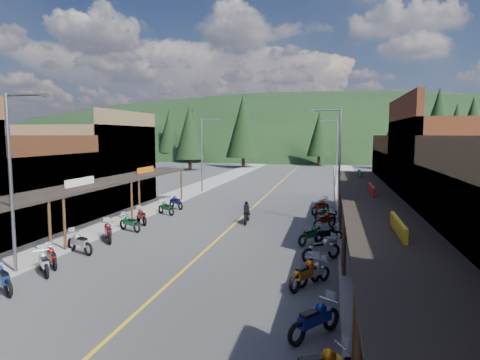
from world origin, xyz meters
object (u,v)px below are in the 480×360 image
Objects in this scene: bike_west_8 at (108,231)px; bike_east_5 at (306,272)px; streetlight_0 at (13,176)px; bike_east_9 at (329,233)px; bike_east_10 at (325,220)px; bike_east_8 at (311,234)px; bike_west_10 at (142,216)px; pine_10 at (190,132)px; pine_4 at (397,129)px; bike_east_11 at (328,213)px; pine_9 at (456,134)px; pine_1 at (193,131)px; bike_west_4 at (1,277)px; bike_east_4 at (315,318)px; pedestrian_east_a at (386,281)px; bike_west_11 at (166,207)px; streetlight_1 at (203,152)px; pine_3 at (319,134)px; pine_0 at (110,134)px; streetlight_2 at (337,161)px; shop_east_2 at (475,188)px; bike_west_9 at (130,222)px; pine_7 at (169,131)px; shop_west_2 at (10,192)px; bike_west_12 at (176,201)px; streetlight_3 at (335,150)px; bike_west_7 at (80,242)px; pine_5 at (473,126)px; bike_east_7 at (321,248)px; pine_2 at (243,126)px; pedestrian_east_b at (357,211)px; shop_east_3 at (431,186)px; rider_on_bike at (247,214)px; pine_11 at (438,128)px; bike_west_6 at (52,256)px; shop_west_3 at (91,166)px; bike_east_12 at (320,206)px.

bike_east_5 reaches higher than bike_west_8.
bike_east_5 is (12.60, 1.12, -3.80)m from streetlight_0.
bike_east_10 is at bearing 149.88° from bike_east_9.
bike_east_8 is at bearing 118.49° from bike_east_5.
bike_west_8 is 1.07× the size of bike_west_10.
pine_10 is (-11.05, 56.00, 2.32)m from streetlight_0.
pine_4 is 5.90× the size of bike_east_11.
pine_9 is at bearing 122.59° from bike_east_9.
pine_1 is 5.55× the size of bike_west_4.
bike_east_9 is (0.31, 12.13, -0.10)m from bike_east_4.
pedestrian_east_a is (-9.47, -66.72, -6.13)m from pine_4.
bike_west_11 is 12.54m from bike_east_10.
pine_3 reaches higher than streetlight_1.
pine_0 reaches higher than bike_east_10.
streetlight_2 is 0.74× the size of pine_9.
pine_4 is 60.19m from bike_west_10.
shop_east_2 reaches higher than bike_west_9.
shop_west_2 is at bearing -76.20° from pine_7.
streetlight_0 reaches higher than bike_west_10.
pine_0 is 66.13m from bike_west_10.
bike_west_12 is 1.05× the size of bike_east_11.
streetlight_3 is 3.61× the size of bike_west_7.
pine_7 is at bearing 48.15° from bike_west_4.
bike_west_4 is 1.08× the size of bike_west_10.
streetlight_0 is at bearing -117.70° from pine_5.
bike_east_7 is at bearing -63.61° from pine_7.
pedestrian_east_b is at bearing -69.60° from pine_2.
shop_east_3 is 0.78× the size of pine_2.
rider_on_bike is (-5.72, 4.40, 0.10)m from bike_east_9.
shop_east_3 is 19.99m from streetlight_3.
pine_11 is at bearing -36.16° from pine_7.
shop_west_2 reaches higher than bike_west_8.
shop_east_3 is 25.66m from bike_west_6.
pine_11 is 5.85× the size of bike_east_11.
bike_east_8 reaches higher than bike_west_6.
bike_east_4 is at bearing -55.51° from bike_east_5.
streetlight_1 is 29.93m from bike_east_5.
shop_west_2 is at bearing -93.81° from pine_2.
shop_west_3 reaches higher than bike_west_4.
streetlight_0 is 5.38m from bike_west_7.
shop_west_2 is at bearing 131.45° from streetlight_0.
pine_1 reaches higher than pine_9.
shop_east_3 reaches higher than bike_east_5.
pine_5 reaches higher than shop_west_2.
shop_west_3 is at bearing 70.45° from bike_west_9.
pedestrian_east_a is (2.36, -5.80, 0.46)m from bike_east_7.
bike_east_12 is (-18.22, -33.17, -5.72)m from pine_9.
bike_west_6 is 18.78m from bike_east_11.
pine_0 is 60.80m from bike_west_12.
pine_9 is at bearing -14.88° from pine_0.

